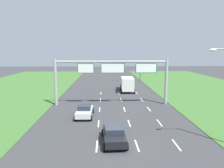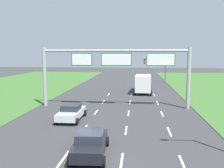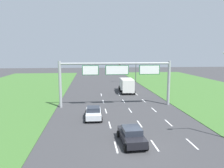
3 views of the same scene
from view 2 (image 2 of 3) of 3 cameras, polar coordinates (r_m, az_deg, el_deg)
name	(u,v)px [view 2 (image 2 of 3)]	position (r m, az deg, el deg)	size (l,w,h in m)	color
ground_plane	(92,160)	(15.48, -4.55, -16.91)	(200.00, 200.00, 0.00)	#38383A
lane_dashes_inner_left	(76,141)	(18.55, -8.32, -12.83)	(0.14, 44.40, 0.01)	white
lane_dashes_inner_right	(124,143)	(18.06, 2.82, -13.32)	(0.14, 44.40, 0.01)	white
lane_dashes_slip	(175,145)	(18.24, 14.18, -13.32)	(0.14, 44.40, 0.01)	white
car_near_red	(90,143)	(15.87, -4.98, -13.28)	(2.29, 4.44, 1.53)	black
car_lead_silver	(71,112)	(24.07, -9.29, -6.40)	(2.17, 4.37, 1.48)	silver
box_truck	(143,83)	(40.43, 7.11, 0.26)	(2.84, 7.16, 2.92)	silver
sign_gantry	(117,65)	(28.87, 1.08, 4.34)	(17.24, 0.44, 7.00)	#9EA0A5
traffic_light_mast	(156,65)	(55.02, 10.11, 4.32)	(4.76, 0.49, 5.60)	#47494F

